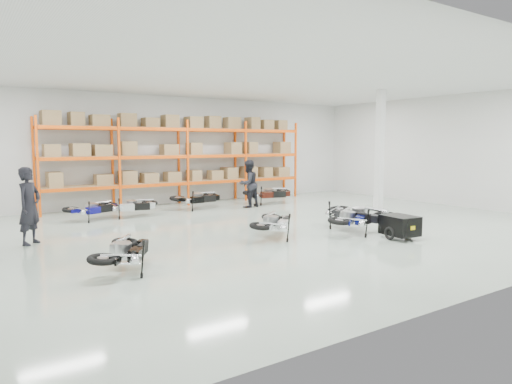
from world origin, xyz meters
TOP-DOWN VIEW (x-y plane):
  - room at (0.00, 0.00)m, footprint 18.00×18.00m
  - pallet_rack at (-0.00, 6.45)m, footprint 11.28×0.98m
  - structural_column at (5.20, 0.50)m, footprint 0.25×0.25m
  - moto_blue_centre at (1.36, -1.92)m, footprint 1.98×1.81m
  - moto_silver_left at (-0.84, -1.22)m, footprint 1.84×1.80m
  - moto_black_far_left at (-5.22, -2.24)m, footprint 1.64×1.87m
  - moto_touring_right at (1.85, -1.63)m, footprint 1.20×2.05m
  - trailer at (1.85, -3.22)m, footprint 0.79×1.51m
  - moto_back_a at (-4.21, 4.42)m, footprint 1.80×1.32m
  - moto_back_b at (-2.95, 4.34)m, footprint 1.77×1.06m
  - moto_back_c at (-0.19, 4.78)m, footprint 1.86×1.04m
  - moto_back_d at (3.02, 4.55)m, footprint 2.00×1.35m
  - person_left at (-6.45, 1.52)m, footprint 0.83×0.84m
  - person_back at (1.73, 4.11)m, footprint 1.06×0.91m

SIDE VIEW (x-z plane):
  - trailer at x=1.85m, z-range 0.05..0.68m
  - moto_back_a at x=-4.21m, z-range -0.03..1.02m
  - moto_back_b at x=-2.95m, z-range -0.03..1.05m
  - moto_black_far_left at x=-5.22m, z-range -0.03..1.07m
  - moto_silver_left at x=-0.84m, z-range -0.03..1.08m
  - moto_back_c at x=-0.19m, z-range -0.03..1.13m
  - moto_blue_centre at x=1.36m, z-range -0.03..1.14m
  - moto_back_d at x=3.02m, z-range -0.03..1.15m
  - moto_touring_right at x=1.85m, z-range -0.04..1.22m
  - person_back at x=1.73m, z-range 0.00..1.89m
  - person_left at x=-6.45m, z-range 0.00..1.96m
  - room at x=0.00m, z-range -6.75..11.25m
  - structural_column at x=5.20m, z-range 0.00..4.50m
  - pallet_rack at x=0.00m, z-range 0.45..4.07m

